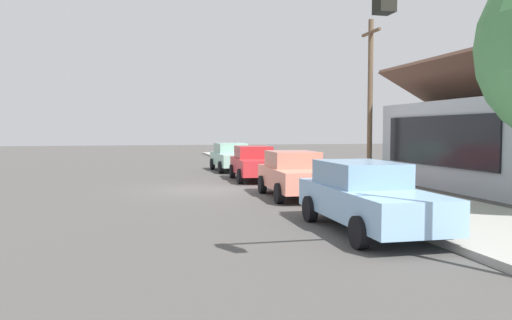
% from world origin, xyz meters
% --- Properties ---
extents(ground_plane, '(120.00, 120.00, 0.00)m').
position_xyz_m(ground_plane, '(0.00, 0.00, 0.00)').
color(ground_plane, '#4C4947').
extents(sidewalk_curb, '(60.00, 4.20, 0.16)m').
position_xyz_m(sidewalk_curb, '(0.00, 5.60, 0.08)').
color(sidewalk_curb, '#A3A099').
rests_on(sidewalk_curb, ground).
extents(car_seafoam, '(4.48, 2.12, 1.59)m').
position_xyz_m(car_seafoam, '(-8.69, 2.68, 0.81)').
color(car_seafoam, '#9ED1BC').
rests_on(car_seafoam, ground).
extents(car_cherry, '(4.42, 2.12, 1.59)m').
position_xyz_m(car_cherry, '(-3.21, 2.79, 0.81)').
color(car_cherry, red).
rests_on(car_cherry, ground).
extents(car_coral, '(4.37, 2.13, 1.59)m').
position_xyz_m(car_coral, '(2.85, 2.88, 0.81)').
color(car_coral, '#EA8C75').
rests_on(car_coral, ground).
extents(car_skyblue, '(4.90, 2.02, 1.59)m').
position_xyz_m(car_skyblue, '(8.88, 2.75, 0.82)').
color(car_skyblue, '#8CB7E0').
rests_on(car_skyblue, ground).
extents(storefront_building, '(9.73, 6.31, 5.22)m').
position_xyz_m(storefront_building, '(1.93, 11.98, 1.89)').
color(storefront_building, '#ADBCC6').
rests_on(storefront_building, ground).
extents(traffic_light_main, '(0.37, 2.79, 5.20)m').
position_xyz_m(traffic_light_main, '(13.07, 2.54, 3.49)').
color(traffic_light_main, '#383833').
rests_on(traffic_light_main, ground).
extents(utility_pole_wooden, '(1.80, 0.24, 7.50)m').
position_xyz_m(utility_pole_wooden, '(-2.41, 8.20, 3.93)').
color(utility_pole_wooden, brown).
rests_on(utility_pole_wooden, ground).
extents(fire_hydrant_red, '(0.22, 0.22, 0.71)m').
position_xyz_m(fire_hydrant_red, '(-4.93, 4.20, 0.50)').
color(fire_hydrant_red, red).
rests_on(fire_hydrant_red, sidewalk_curb).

